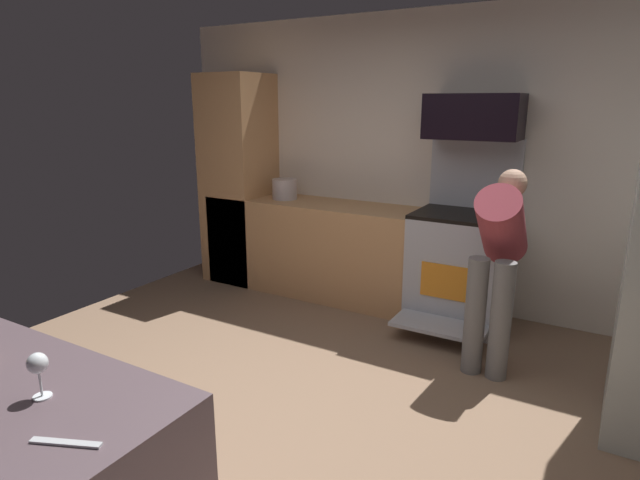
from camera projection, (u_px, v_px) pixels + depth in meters
name	position (u px, v px, depth m)	size (l,w,h in m)	color
ground_plane	(287.00, 423.00, 3.10)	(5.20, 4.80, 0.02)	#866850
wall_back	(429.00, 162.00, 4.72)	(5.20, 0.12, 2.60)	silver
lower_cabinet_run	(323.00, 249.00, 5.08)	(2.40, 0.60, 0.90)	tan
cabinet_column	(239.00, 180.00, 5.41)	(0.60, 0.60, 2.10)	tan
oven_range	(460.00, 264.00, 4.39)	(0.76, 0.98, 1.54)	#B1B6BF
microwave	(474.00, 117.00, 4.16)	(0.74, 0.38, 0.35)	black
person_cook	(498.00, 255.00, 3.55)	(0.31, 0.65, 1.38)	slate
wine_glass_near	(38.00, 366.00, 1.68)	(0.07, 0.07, 0.16)	silver
knife_chef	(66.00, 443.00, 1.47)	(0.21, 0.02, 0.01)	#B7BABF
stock_pot	(285.00, 189.00, 5.15)	(0.24, 0.24, 0.20)	#BFB4B5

